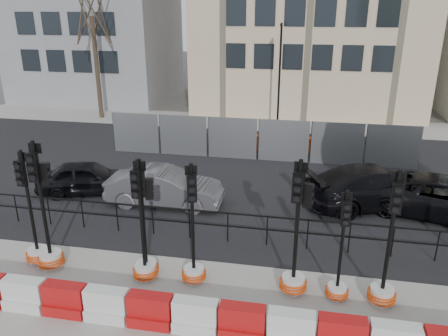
% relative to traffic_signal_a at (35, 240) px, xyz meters
% --- Properties ---
extents(ground, '(120.00, 120.00, 0.00)m').
position_rel_traffic_signal_a_xyz_m(ground, '(5.12, 0.88, -0.69)').
color(ground, '#51514C').
rests_on(ground, ground).
extents(sidewalk_near, '(40.00, 6.00, 0.02)m').
position_rel_traffic_signal_a_xyz_m(sidewalk_near, '(5.12, -2.12, -0.68)').
color(sidewalk_near, gray).
rests_on(sidewalk_near, ground).
extents(road, '(40.00, 14.00, 0.03)m').
position_rel_traffic_signal_a_xyz_m(road, '(5.12, 7.88, -0.68)').
color(road, black).
rests_on(road, ground).
extents(sidewalk_far, '(40.00, 4.00, 0.02)m').
position_rel_traffic_signal_a_xyz_m(sidewalk_far, '(5.12, 16.88, -0.68)').
color(sidewalk_far, gray).
rests_on(sidewalk_far, ground).
extents(building_grey, '(11.00, 9.06, 14.00)m').
position_rel_traffic_signal_a_xyz_m(building_grey, '(-8.88, 22.87, 6.31)').
color(building_grey, gray).
rests_on(building_grey, ground).
extents(kerb_railing, '(18.00, 0.04, 1.00)m').
position_rel_traffic_signal_a_xyz_m(kerb_railing, '(5.12, 2.08, -0.00)').
color(kerb_railing, black).
rests_on(kerb_railing, ground).
extents(heras_fencing, '(14.33, 1.72, 2.00)m').
position_rel_traffic_signal_a_xyz_m(heras_fencing, '(5.11, 10.68, -0.01)').
color(heras_fencing, gray).
rests_on(heras_fencing, ground).
extents(lamp_post_far, '(0.12, 0.56, 6.00)m').
position_rel_traffic_signal_a_xyz_m(lamp_post_far, '(5.62, 15.86, 2.53)').
color(lamp_post_far, black).
rests_on(lamp_post_far, ground).
extents(tree_bare_far, '(2.00, 2.00, 9.00)m').
position_rel_traffic_signal_a_xyz_m(tree_bare_far, '(-5.88, 16.38, 5.96)').
color(tree_bare_far, '#473828').
rests_on(tree_bare_far, ground).
extents(barrier_row, '(15.70, 0.50, 0.80)m').
position_rel_traffic_signal_a_xyz_m(barrier_row, '(5.12, -1.92, -0.33)').
color(barrier_row, '#AD0D16').
rests_on(barrier_row, ground).
extents(traffic_signal_a, '(0.66, 0.66, 3.34)m').
position_rel_traffic_signal_a_xyz_m(traffic_signal_a, '(0.00, 0.00, 0.00)').
color(traffic_signal_a, silver).
rests_on(traffic_signal_a, ground).
extents(traffic_signal_b, '(0.73, 0.73, 3.68)m').
position_rel_traffic_signal_a_xyz_m(traffic_signal_b, '(0.54, -0.19, 0.19)').
color(traffic_signal_b, silver).
rests_on(traffic_signal_b, ground).
extents(traffic_signal_c, '(0.67, 0.67, 3.38)m').
position_rel_traffic_signal_a_xyz_m(traffic_signal_c, '(3.30, -0.23, 0.01)').
color(traffic_signal_c, silver).
rests_on(traffic_signal_c, ground).
extents(traffic_signal_d, '(0.66, 0.66, 3.33)m').
position_rel_traffic_signal_a_xyz_m(traffic_signal_d, '(3.30, -0.07, 0.10)').
color(traffic_signal_d, silver).
rests_on(traffic_signal_d, ground).
extents(traffic_signal_e, '(0.65, 0.65, 3.32)m').
position_rel_traffic_signal_a_xyz_m(traffic_signal_e, '(4.61, -0.09, -0.01)').
color(traffic_signal_e, silver).
rests_on(traffic_signal_e, ground).
extents(traffic_signal_f, '(0.70, 0.70, 3.57)m').
position_rel_traffic_signal_a_xyz_m(traffic_signal_f, '(7.21, -0.06, 0.16)').
color(traffic_signal_f, silver).
rests_on(traffic_signal_f, ground).
extents(traffic_signal_g, '(0.57, 0.57, 2.92)m').
position_rel_traffic_signal_a_xyz_m(traffic_signal_g, '(8.28, -0.13, -0.09)').
color(traffic_signal_g, silver).
rests_on(traffic_signal_g, ground).
extents(traffic_signal_h, '(0.69, 0.69, 3.50)m').
position_rel_traffic_signal_a_xyz_m(traffic_signal_h, '(9.34, -0.12, 0.03)').
color(traffic_signal_h, silver).
rests_on(traffic_signal_h, ground).
extents(car_a, '(3.47, 4.54, 1.28)m').
position_rel_traffic_signal_a_xyz_m(car_a, '(-0.88, 4.80, -0.05)').
color(car_a, black).
rests_on(car_a, ground).
extents(car_b, '(1.67, 4.26, 1.38)m').
position_rel_traffic_signal_a_xyz_m(car_b, '(2.38, 4.33, -0.00)').
color(car_b, '#4F4E54').
rests_on(car_b, ground).
extents(car_c, '(6.03, 6.77, 1.50)m').
position_rel_traffic_signal_a_xyz_m(car_c, '(9.82, 5.68, 0.06)').
color(car_c, black).
rests_on(car_c, ground).
extents(car_d, '(4.81, 6.14, 1.38)m').
position_rel_traffic_signal_a_xyz_m(car_d, '(12.13, 5.22, 0.00)').
color(car_d, black).
rests_on(car_d, ground).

